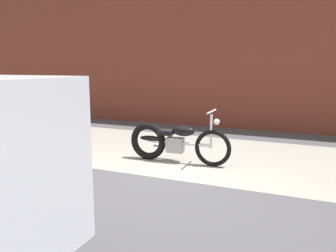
{
  "coord_description": "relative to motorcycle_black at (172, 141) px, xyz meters",
  "views": [
    {
      "loc": [
        2.32,
        -4.94,
        1.83
      ],
      "look_at": [
        -0.14,
        0.68,
        0.75
      ],
      "focal_mm": 37.02,
      "sensor_mm": 36.0,
      "label": 1
    }
  ],
  "objects": [
    {
      "name": "ground_plane",
      "position": [
        0.19,
        -0.98,
        -0.4
      ],
      "size": [
        80.0,
        80.0,
        0.0
      ],
      "primitive_type": "plane",
      "color": "#47474C"
    },
    {
      "name": "sidewalk_slab",
      "position": [
        0.19,
        0.77,
        -0.4
      ],
      "size": [
        36.0,
        3.5,
        0.01
      ],
      "primitive_type": "cube",
      "color": "gray",
      "rests_on": "ground"
    },
    {
      "name": "brick_building_wall",
      "position": [
        0.19,
        4.22,
        2.48
      ],
      "size": [
        36.0,
        0.5,
        5.77
      ],
      "primitive_type": "cube",
      "color": "brown",
      "rests_on": "ground"
    },
    {
      "name": "motorcycle_black",
      "position": [
        0.0,
        0.0,
        0.0
      ],
      "size": [
        2.01,
        0.58,
        1.03
      ],
      "rotation": [
        0.0,
        0.0,
        0.03
      ],
      "color": "black",
      "rests_on": "ground"
    }
  ]
}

